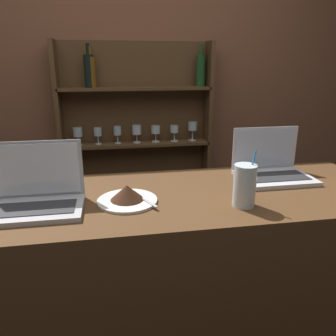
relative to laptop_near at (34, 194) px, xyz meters
The scene contains 7 objects.
bar_counter 0.70m from the laptop_near, ahead, with size 1.95×0.60×1.00m.
back_wall 1.52m from the laptop_near, 73.56° to the left, with size 7.00×0.06×2.70m.
back_shelf 1.44m from the laptop_near, 70.98° to the left, with size 1.13×0.18×1.65m.
laptop_near is the anchor object (origin of this frame).
laptop_far 1.00m from the laptop_near, ahead, with size 0.31×0.24×0.21m.
cake_plate 0.33m from the laptop_near, ahead, with size 0.22×0.22×0.07m.
water_glass 0.75m from the laptop_near, ahead, with size 0.08×0.08×0.20m.
Camera 1 is at (-0.14, -0.88, 1.49)m, focal length 35.00 mm.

